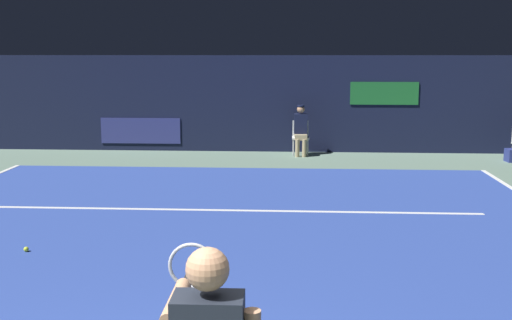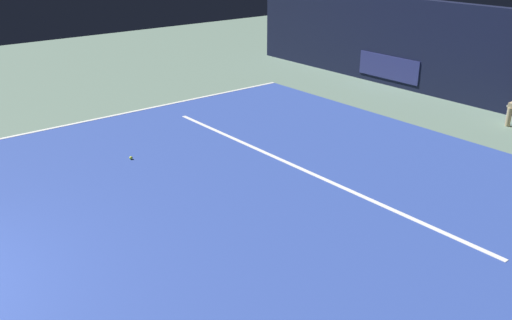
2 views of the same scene
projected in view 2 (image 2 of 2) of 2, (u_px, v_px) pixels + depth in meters
The scene contains 6 objects.
ground_plane at pixel (210, 199), 9.69m from camera, with size 34.33×34.33×0.00m, color slate.
court_surface at pixel (210, 199), 9.69m from camera, with size 11.00×12.25×0.01m, color #2D479E.
line_sideline_right at pixel (84, 122), 13.62m from camera, with size 0.10×12.25×0.01m, color white.
line_service at pixel (300, 168), 10.93m from camera, with size 8.58×0.10×0.01m, color white.
back_wall at pixel (490, 59), 14.30m from camera, with size 17.61×0.33×2.60m.
tennis_ball at pixel (131, 158), 11.35m from camera, with size 0.07×0.07×0.07m, color #CCE033.
Camera 2 is at (7.29, 0.30, 4.31)m, focal length 38.96 mm.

